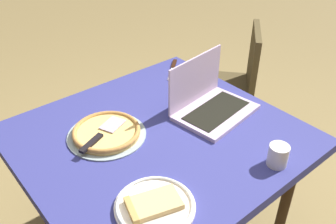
% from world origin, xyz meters
% --- Properties ---
extents(dining_table, '(1.01, 1.08, 0.75)m').
position_xyz_m(dining_table, '(0.00, 0.00, 0.69)').
color(dining_table, navy).
rests_on(dining_table, ground_plane).
extents(laptop, '(0.29, 0.38, 0.24)m').
position_xyz_m(laptop, '(-0.01, -0.28, 0.80)').
color(laptop, '#C4ABC8').
rests_on(laptop, dining_table).
extents(pizza_plate, '(0.26, 0.26, 0.04)m').
position_xyz_m(pizza_plate, '(-0.30, 0.25, 0.77)').
color(pizza_plate, white).
rests_on(pizza_plate, dining_table).
extents(pizza_tray, '(0.32, 0.32, 0.04)m').
position_xyz_m(pizza_tray, '(0.13, 0.17, 0.77)').
color(pizza_tray, '#93A5A8').
rests_on(pizza_tray, dining_table).
extents(table_knife, '(0.17, 0.19, 0.01)m').
position_xyz_m(table_knife, '(0.41, -0.43, 0.76)').
color(table_knife, silver).
rests_on(table_knife, dining_table).
extents(drink_cup, '(0.07, 0.07, 0.08)m').
position_xyz_m(drink_cup, '(-0.42, -0.22, 0.80)').
color(drink_cup, silver).
rests_on(drink_cup, dining_table).
extents(chair_near, '(0.58, 0.58, 0.85)m').
position_xyz_m(chair_near, '(0.40, -0.94, 0.49)').
color(chair_near, '#4F4225').
rests_on(chair_near, ground_plane).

